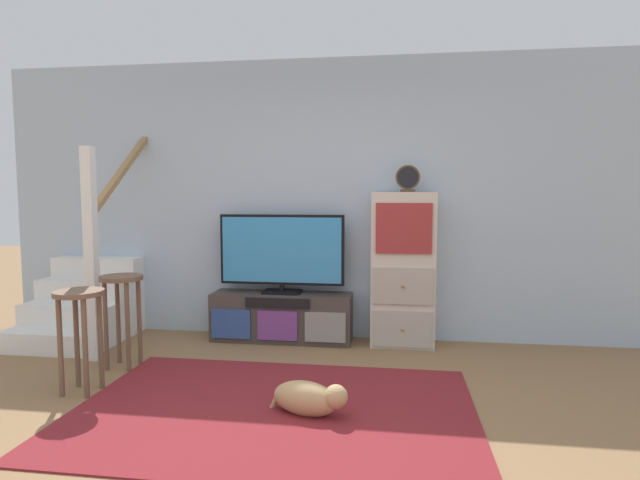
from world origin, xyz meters
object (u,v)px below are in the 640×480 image
at_px(desk_clock, 408,179).
at_px(bar_stool_near, 80,317).
at_px(media_console, 282,317).
at_px(bar_stool_far, 122,300).
at_px(television, 282,251).
at_px(dog, 310,398).
at_px(side_cabinet, 403,270).

bearing_deg(desk_clock, bar_stool_near, -147.44).
height_order(media_console, bar_stool_far, bar_stool_far).
bearing_deg(television, bar_stool_near, -126.90).
xyz_separation_m(desk_clock, dog, (-0.64, -1.63, -1.43)).
bearing_deg(bar_stool_near, dog, -5.49).
relative_size(side_cabinet, bar_stool_far, 1.89).
relative_size(television, dog, 2.26).
xyz_separation_m(television, bar_stool_far, (-1.11, -0.95, -0.31)).
height_order(bar_stool_near, bar_stool_far, bar_stool_far).
bearing_deg(side_cabinet, television, 179.32).
bearing_deg(television, bar_stool_far, -139.48).
bearing_deg(media_console, desk_clock, -0.23).
relative_size(media_console, bar_stool_near, 1.83).
bearing_deg(dog, desk_clock, 68.66).
height_order(desk_clock, bar_stool_near, desk_clock).
distance_m(bar_stool_near, bar_stool_far, 0.55).
bearing_deg(media_console, dog, -71.73).
relative_size(media_console, television, 1.12).
xyz_separation_m(side_cabinet, desk_clock, (0.03, -0.01, 0.84)).
distance_m(desk_clock, bar_stool_near, 2.91).
distance_m(media_console, television, 0.63).
bearing_deg(dog, television, 108.03).
height_order(side_cabinet, desk_clock, desk_clock).
height_order(media_console, desk_clock, desk_clock).
bearing_deg(bar_stool_far, dog, -23.19).
bearing_deg(television, media_console, -90.00).
relative_size(television, desk_clock, 4.93).
distance_m(side_cabinet, bar_stool_far, 2.45).
distance_m(television, desk_clock, 1.36).
relative_size(media_console, dog, 2.53).
distance_m(side_cabinet, bar_stool_near, 2.72).
distance_m(television, bar_stool_far, 1.50).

